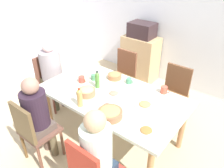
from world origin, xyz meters
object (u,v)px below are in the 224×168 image
person_4 (37,113)px  chair_2 (50,78)px  cup_2 (94,77)px  cup_3 (164,90)px  cup_1 (82,79)px  chair_4 (33,130)px  microwave (142,30)px  cup_0 (129,81)px  bowl_1 (110,113)px  plate_1 (146,131)px  person_1 (97,152)px  bottle_1 (80,98)px  bowl_2 (115,76)px  side_cabinet (140,58)px  bowl_0 (87,92)px  person_2 (52,69)px  cup_4 (107,108)px  plate_2 (145,105)px  plate_0 (114,94)px  chair_3 (174,92)px  bottle_0 (97,80)px  chair_0 (123,73)px  dining_table (112,99)px

person_4 → chair_2: bearing=136.4°
cup_2 → cup_3: 0.99m
cup_1 → chair_4: bearing=-86.8°
cup_1 → microwave: bearing=94.3°
cup_0 → bowl_1: bearing=-71.2°
plate_1 → person_1: bearing=-116.1°
person_4 → plate_1: bearing=22.2°
cup_1 → bottle_1: bearing=-46.6°
person_4 → bowl_2: 1.18m
side_cabinet → bowl_0: bearing=-78.1°
person_1 → bowl_0: (-0.71, 0.60, 0.08)m
plate_1 → person_2: bearing=170.3°
chair_4 → cup_4: 0.91m
plate_2 → cup_2: size_ratio=2.27×
plate_0 → cup_4: cup_4 is taller
cup_1 → chair_3: bearing=43.3°
bowl_2 → cup_4: size_ratio=1.71×
chair_2 → bowl_2: (1.09, 0.34, 0.27)m
person_4 → cup_1: bearing=93.5°
bottle_0 → microwave: (-0.39, 1.73, 0.18)m
person_1 → bowl_2: 1.35m
chair_3 → bowl_2: size_ratio=4.43×
chair_0 → plate_0: chair_0 is taller
chair_3 → plate_2: size_ratio=3.55×
cup_0 → bottle_0: 0.45m
plate_1 → cup_3: 0.79m
bowl_1 → bottle_0: bearing=144.0°
dining_table → chair_2: 1.33m
bottle_1 → cup_0: bearing=79.0°
chair_2 → chair_4: (0.85, -0.90, 0.00)m
chair_0 → chair_3: bearing=0.0°
dining_table → chair_0: chair_0 is taller
person_1 → microwave: size_ratio=2.48×
cup_0 → bottle_1: bottle_1 is taller
bottle_0 → bottle_1: bearing=-74.8°
cup_2 → dining_table: bearing=-16.7°
chair_2 → side_cabinet: (0.67, 1.74, -0.06)m
cup_3 → side_cabinet: size_ratio=0.13×
chair_0 → chair_3: 0.94m
chair_0 → bottle_0: 0.98m
bowl_0 → cup_3: bearing=41.0°
cup_0 → plate_0: bearing=-88.4°
plate_0 → cup_2: (-0.46, 0.13, 0.03)m
chair_0 → bowl_2: 0.67m
chair_2 → bottle_0: (1.06, 0.01, 0.35)m
chair_3 → cup_1: (-0.99, -0.93, 0.28)m
bowl_1 → bottle_0: bottle_0 is taller
chair_0 → person_2: 1.20m
bowl_2 → bottle_1: (0.09, -0.78, 0.07)m
bottle_1 → microwave: size_ratio=0.51×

